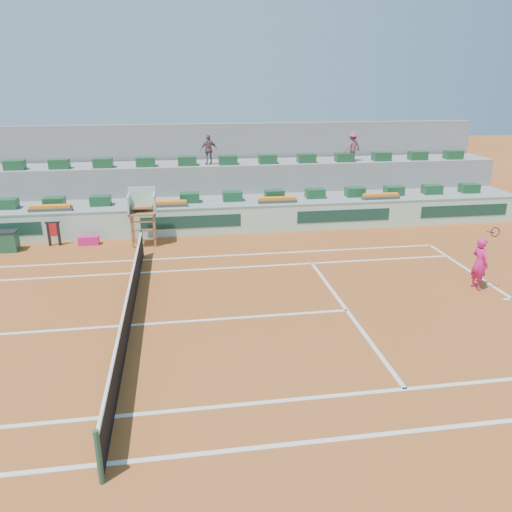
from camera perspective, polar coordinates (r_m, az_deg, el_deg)
The scene contains 17 objects.
ground at distance 14.75m, azimuth -14.15°, elevation -7.69°, with size 90.00×90.00×0.00m, color #96491D.
seating_tier_lower at distance 24.59m, azimuth -12.25°, elevation 4.99°, with size 36.00×4.00×1.20m, color gray.
seating_tier_upper at distance 25.99m, azimuth -12.19°, elevation 7.36°, with size 36.00×2.40×2.60m, color gray.
stadium_back_wall at distance 27.39m, azimuth -12.16°, elevation 9.90°, with size 36.00×0.40×4.40m, color gray.
player_bag at distance 22.19m, azimuth -18.57°, elevation 1.70°, with size 0.83×0.37×0.37m, color #D91C74.
spectator_mid at distance 25.13m, azimuth -5.41°, elevation 12.00°, with size 0.85×0.36×1.46m, color #774F5C.
spectator_right at distance 26.54m, azimuth 10.97°, elevation 12.16°, with size 0.95×0.55×1.47m, color #8B4556.
court_lines at distance 14.75m, azimuth -14.15°, elevation -7.68°, with size 23.89×11.09×0.01m.
tennis_net at distance 14.52m, azimuth -14.32°, elevation -5.84°, with size 0.10×11.97×1.10m.
advertising_hoarding at distance 22.45m, azimuth -12.48°, elevation 3.68°, with size 36.00×0.34×1.26m.
umpire_chair at distance 21.26m, azimuth -12.86°, elevation 5.30°, with size 1.10×0.90×2.40m.
seat_row_lower at distance 23.53m, azimuth -12.51°, elevation 6.38°, with size 32.90×0.60×0.44m.
seat_row_upper at distance 25.13m, azimuth -12.51°, elevation 10.46°, with size 32.90×0.60×0.44m.
flower_planters at distance 22.92m, azimuth -16.35°, elevation 5.48°, with size 26.80×0.36×0.28m.
drink_cooler_a at distance 22.52m, azimuth -26.45°, elevation 1.54°, with size 0.73×0.63×0.84m.
towel_rack at distance 22.44m, azimuth -22.14°, elevation 2.59°, with size 0.59×0.10×1.03m.
tennis_player at distance 17.97m, azimuth 24.20°, elevation -0.76°, with size 0.53×0.92×2.28m.
Camera 1 is at (1.60, -13.09, 6.62)m, focal length 35.00 mm.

